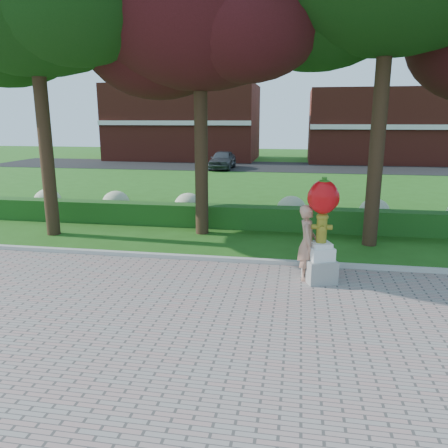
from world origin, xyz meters
name	(u,v)px	position (x,y,z in m)	size (l,w,h in m)	color
ground	(233,310)	(0.00, 0.00, 0.00)	(100.00, 100.00, 0.00)	#235615
walkway	(183,448)	(0.00, -4.00, 0.02)	(40.00, 14.00, 0.04)	gray
curb	(250,261)	(0.00, 3.00, 0.07)	(40.00, 0.18, 0.15)	#ADADA5
lawn_hedge	(262,218)	(0.00, 7.00, 0.40)	(24.00, 0.70, 0.80)	#164D18
hydrangea_row	(280,209)	(0.57, 8.00, 0.55)	(20.10, 1.10, 0.99)	beige
street	(284,167)	(0.00, 28.00, 0.01)	(50.00, 8.00, 0.02)	black
building_left	(184,122)	(-10.00, 34.00, 3.50)	(14.00, 8.00, 7.00)	maroon
building_right	(377,126)	(8.00, 34.00, 3.20)	(12.00, 8.00, 6.40)	maroon
tree_mid_left	(197,5)	(-2.10, 6.08, 7.30)	(8.25, 7.04, 10.69)	black
hydrant_sculpture	(322,227)	(1.81, 1.90, 1.38)	(0.87, 0.87, 2.52)	gray
woman	(307,242)	(1.50, 2.01, 0.96)	(0.67, 0.44, 1.84)	tan
parked_car	(223,160)	(-4.74, 25.61, 0.74)	(1.70, 4.22, 1.44)	#3B3E42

